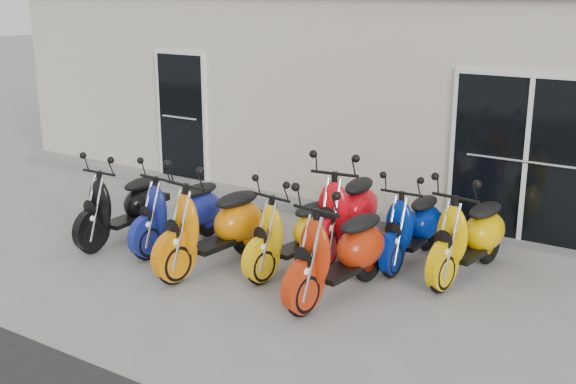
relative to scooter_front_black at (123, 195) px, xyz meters
The scene contains 13 objects.
ground 2.12m from the scooter_front_black, 12.22° to the left, with size 80.00×80.00×0.00m, color gray.
building 6.04m from the scooter_front_black, 70.66° to the left, with size 14.00×6.00×3.20m, color beige.
front_step 3.20m from the scooter_front_black, 51.09° to the left, with size 14.00×0.40×0.15m, color gray.
door_left 2.94m from the scooter_front_black, 115.24° to the left, with size 1.07×0.08×2.22m, color black.
door_right 5.30m from the scooter_front_black, 29.59° to the left, with size 2.02×0.08×2.22m, color black.
scooter_front_black is the anchor object (origin of this frame).
scooter_front_blue 0.84m from the scooter_front_black, 15.54° to the left, with size 0.62×1.72×1.27m, color navy, non-canonical shape.
scooter_front_orange_a 1.65m from the scooter_front_black, ahead, with size 0.69×1.91×1.41m, color orange, non-canonical shape.
scooter_front_orange_b 2.52m from the scooter_front_black, ahead, with size 0.61×1.69×1.25m, color yellow, non-canonical shape.
scooter_front_red 3.35m from the scooter_front_black, ahead, with size 0.68×1.86×1.37m, color red, non-canonical shape.
scooter_back_red 3.01m from the scooter_front_black, 24.73° to the left, with size 0.71×1.94×1.43m, color red, non-canonical shape.
scooter_back_blue 3.84m from the scooter_front_black, 21.26° to the left, with size 0.61×1.67×1.23m, color #011C87, non-canonical shape.
scooter_back_yellow 4.53m from the scooter_front_black, 17.06° to the left, with size 0.65×1.80×1.33m, color #EEB600, non-canonical shape.
Camera 1 is at (5.00, -6.94, 3.33)m, focal length 45.00 mm.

